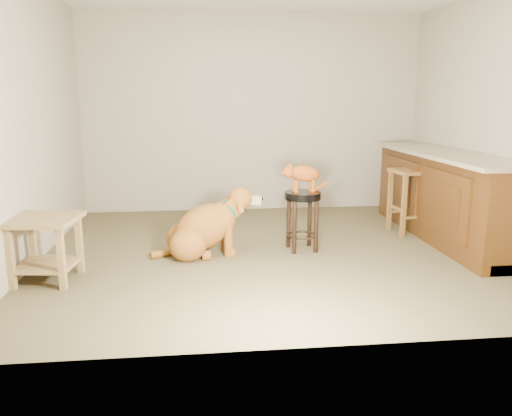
{
  "coord_description": "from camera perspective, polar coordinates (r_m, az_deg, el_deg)",
  "views": [
    {
      "loc": [
        -0.71,
        -4.75,
        1.49
      ],
      "look_at": [
        -0.18,
        -0.02,
        0.45
      ],
      "focal_mm": 35.0,
      "sensor_mm": 36.0,
      "label": 1
    }
  ],
  "objects": [
    {
      "name": "golden_retriever",
      "position": [
        4.85,
        -5.94,
        -2.39
      ],
      "size": [
        1.11,
        0.59,
        0.71
      ],
      "rotation": [
        0.0,
        0.0,
        0.15
      ],
      "color": "brown",
      "rests_on": "ground"
    },
    {
      "name": "floor",
      "position": [
        5.02,
        2.05,
        -4.93
      ],
      "size": [
        4.5,
        4.0,
        0.01
      ],
      "primitive_type": "cube",
      "color": "brown",
      "rests_on": "ground"
    },
    {
      "name": "cabinet_run",
      "position": [
        5.8,
        21.03,
        1.05
      ],
      "size": [
        0.7,
        2.56,
        0.94
      ],
      "color": "#47270C",
      "rests_on": "ground"
    },
    {
      "name": "wood_stool",
      "position": [
        5.88,
        17.12,
        0.86
      ],
      "size": [
        0.44,
        0.44,
        0.73
      ],
      "rotation": [
        0.0,
        0.0,
        0.12
      ],
      "color": "brown",
      "rests_on": "ground"
    },
    {
      "name": "side_table",
      "position": [
        4.47,
        -22.94,
        -3.3
      ],
      "size": [
        0.58,
        0.58,
        0.55
      ],
      "rotation": [
        0.0,
        0.0,
        -0.11
      ],
      "color": "olive",
      "rests_on": "ground"
    },
    {
      "name": "tabby_kitten",
      "position": [
        4.92,
        5.27,
        3.85
      ],
      "size": [
        0.51,
        0.22,
        0.32
      ],
      "rotation": [
        0.0,
        0.0,
        0.08
      ],
      "color": "#8A3C0D",
      "rests_on": "padded_stool"
    },
    {
      "name": "padded_stool",
      "position": [
        4.98,
        5.33,
        -0.1
      ],
      "size": [
        0.36,
        0.36,
        0.59
      ],
      "rotation": [
        0.0,
        0.0,
        0.08
      ],
      "color": "black",
      "rests_on": "ground"
    },
    {
      "name": "room_shell",
      "position": [
        4.8,
        2.21,
        14.54
      ],
      "size": [
        4.54,
        4.04,
        2.62
      ],
      "color": "#9F9580",
      "rests_on": "ground"
    }
  ]
}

